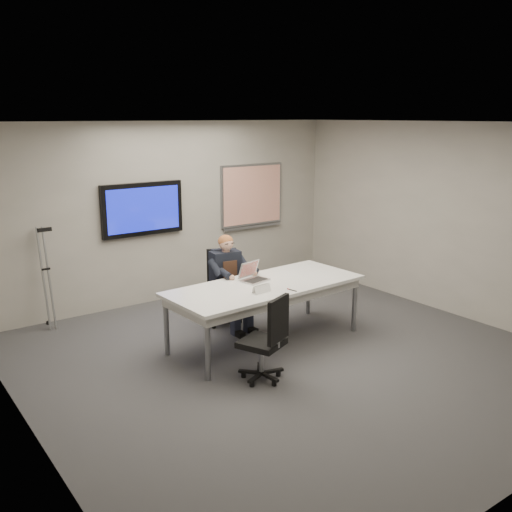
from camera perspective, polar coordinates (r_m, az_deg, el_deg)
floor at (r=7.06m, az=3.41°, el=-10.19°), size 6.00×6.00×0.02m
ceiling at (r=6.45m, az=3.78°, el=13.16°), size 6.00×6.00×0.02m
wall_back at (r=9.09m, az=-8.52°, el=4.38°), size 6.00×0.02×2.80m
wall_left at (r=5.31m, az=-22.40°, el=-3.38°), size 0.02×6.00×2.80m
wall_right at (r=8.80m, az=18.91°, el=3.46°), size 0.02×6.00×2.80m
conference_table at (r=7.29m, az=0.95°, el=-3.48°), size 2.62×1.20×0.79m
tv_display at (r=8.81m, az=-11.27°, el=4.62°), size 1.30×0.09×0.80m
whiteboard at (r=9.84m, az=-0.40°, el=6.02°), size 1.25×0.08×1.10m
office_chair_far at (r=8.10m, az=-3.22°, el=-4.50°), size 0.66×0.66×1.05m
office_chair_near at (r=6.40m, az=0.90°, el=-9.79°), size 0.62×0.62×0.99m
seated_person at (r=7.83m, az=-2.39°, el=-3.62°), size 0.43×0.73×1.30m
crutch at (r=8.32m, az=-20.25°, el=-1.92°), size 0.34×0.63×1.51m
laptop at (r=7.41m, az=-0.34°, el=-1.98°), size 0.38×0.38×0.24m
name_tent at (r=6.91m, az=0.55°, el=-3.26°), size 0.25×0.09×0.10m
pen at (r=7.00m, az=3.61°, el=-3.41°), size 0.03×0.15×0.01m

